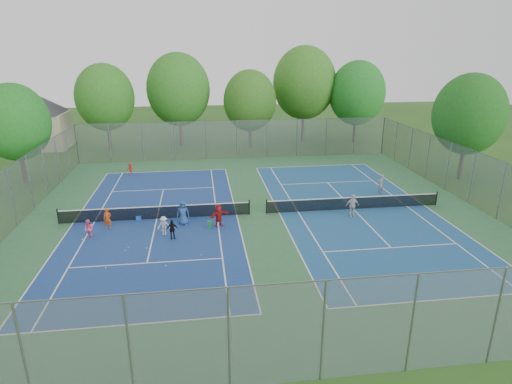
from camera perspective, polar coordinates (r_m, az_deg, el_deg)
The scene contains 39 objects.
ground at distance 30.21m, azimuth 0.25°, elevation -2.94°, with size 120.00×120.00×0.00m, color #285219.
court_pad at distance 30.20m, azimuth 0.25°, elevation -2.93°, with size 32.00×32.00×0.01m, color #30653C.
court_left at distance 30.11m, azimuth -13.08°, elevation -3.50°, with size 10.97×23.77×0.01m, color navy.
court_right at distance 31.87m, azimuth 12.83°, elevation -2.22°, with size 10.97×23.77×0.01m, color navy.
net_left at distance 29.95m, azimuth -13.14°, elevation -2.72°, with size 12.87×0.10×0.91m, color black.
net_right at distance 31.72m, azimuth 12.89°, elevation -1.48°, with size 12.87×0.10×0.91m, color black.
fence_north at distance 44.91m, azimuth -2.58°, elevation 6.97°, with size 32.00×0.10×4.00m, color gray.
fence_south at distance 15.44m, azimuth 8.92°, elevation -17.96°, with size 32.00×0.10×4.00m, color gray.
fence_west at distance 31.67m, azimuth -29.76°, elevation -0.63°, with size 32.00×0.10×4.00m, color gray.
fence_east at distance 35.39m, azimuth 26.88°, elevation 1.67°, with size 32.00×0.10×4.00m, color gray.
house at distance 55.30m, azimuth -27.14°, elevation 9.52°, with size 11.03×11.03×7.30m.
tree_nw at distance 51.08m, azimuth -19.50°, elevation 11.80°, with size 6.40×6.40×9.58m.
tree_nl at distance 51.04m, azimuth -10.31°, elevation 13.28°, with size 7.20×7.20×10.69m.
tree_nc at distance 49.48m, azimuth -0.83°, elevation 12.07°, with size 6.00×6.00×8.85m.
tree_nr at distance 53.53m, azimuth 6.46°, elevation 14.24°, with size 7.60×7.60×11.42m.
tree_ne at distance 53.51m, azimuth 13.35°, elevation 12.71°, with size 6.60×6.60×9.77m.
tree_side_w at distance 41.13m, azimuth -29.47°, elevation 8.09°, with size 5.60×5.60×8.47m.
tree_side_e at distance 41.17m, azimuth 26.54°, elevation 9.25°, with size 6.00×6.00×9.20m.
ball_crate at distance 30.19m, azimuth -15.38°, elevation -3.36°, with size 0.34×0.34×0.29m, color blue.
ball_hopper at distance 27.99m, azimuth -6.20°, elevation -4.34°, with size 0.24×0.24×0.48m, color #238335.
student_a at distance 29.24m, azimuth -19.19°, elevation -3.36°, with size 0.50×0.32×1.36m, color #CA4913.
student_b at distance 28.20m, azimuth -21.39°, elevation -4.62°, with size 0.59×0.46×1.21m, color #F76093.
student_c at distance 27.34m, azimuth -12.18°, elevation -4.41°, with size 0.79×0.45×1.22m, color silver.
student_d at distance 26.67m, azimuth -11.13°, elevation -4.93°, with size 0.72×0.30×1.23m, color black.
student_e at distance 28.55m, azimuth -9.72°, elevation -2.76°, with size 0.81×0.53×1.65m, color #274C91.
student_f at distance 27.98m, azimuth -4.99°, elevation -3.16°, with size 1.41×0.45×1.52m, color #A61718.
child_far_baseline at distance 41.03m, azimuth -16.41°, elevation 2.96°, with size 0.69×0.39×1.06m, color #A31817.
instructor at distance 35.28m, azimuth 16.26°, elevation 0.98°, with size 0.62×0.40×1.69m, color gray.
teen_court_b at distance 30.23m, azimuth 12.72°, elevation -1.77°, with size 0.94×0.39×1.61m, color silver.
tennis_ball_0 at distance 28.31m, azimuth -22.15°, elevation -5.89°, with size 0.07×0.07×0.07m, color #E4F338.
tennis_ball_1 at distance 28.88m, azimuth -5.18°, elevation -4.00°, with size 0.07×0.07×0.07m, color #A9C22D.
tennis_ball_2 at distance 23.62m, azimuth -4.36°, elevation -9.44°, with size 0.07×0.07×0.07m, color #C9E836.
tennis_ball_3 at distance 26.30m, azimuth -16.66°, elevation -7.15°, with size 0.07×0.07×0.07m, color #ADC72E.
tennis_ball_4 at distance 28.08m, azimuth -12.46°, elevation -5.08°, with size 0.07×0.07×0.07m, color #CFD732.
tennis_ball_5 at distance 25.93m, azimuth -14.40°, elevation -7.31°, with size 0.07×0.07×0.07m, color #E8F438.
tennis_ball_6 at distance 24.40m, azimuth -19.40°, elevation -9.56°, with size 0.07×0.07×0.07m, color #C6E936.
tennis_ball_7 at distance 25.98m, azimuth -17.02°, elevation -7.51°, with size 0.07×0.07×0.07m, color #B1C62E.
tennis_ball_8 at distance 23.76m, azimuth -11.93°, elevation -9.64°, with size 0.07×0.07×0.07m, color yellow.
tennis_ball_9 at distance 24.59m, azimuth -7.32°, elevation -8.34°, with size 0.07×0.07×0.07m, color #BCCF30.
Camera 1 is at (-3.89, -27.79, 11.18)m, focal length 30.00 mm.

